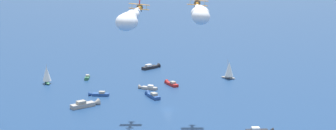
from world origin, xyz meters
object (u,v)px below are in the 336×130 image
at_px(motorboat_near_centre, 98,94).
at_px(motorboat_outer_ring_c, 147,88).
at_px(motorboat_inshore, 171,83).
at_px(motorboat_outer_ring_a, 152,95).
at_px(biplane_wingman, 197,4).
at_px(motorboat_far_stbd, 87,104).
at_px(wingwalker_lead, 140,1).
at_px(biplane_lead, 139,8).
at_px(sailboat_offshore, 47,75).
at_px(motorboat_outer_ring_d, 152,67).
at_px(motorboat_outer_ring_f, 87,78).
at_px(sailboat_mid_cluster, 229,70).

relative_size(motorboat_near_centre, motorboat_outer_ring_c, 0.97).
relative_size(motorboat_inshore, motorboat_outer_ring_a, 0.90).
xyz_separation_m(motorboat_near_centre, biplane_wingman, (39.14, -17.77, 37.49)).
height_order(motorboat_far_stbd, motorboat_outer_ring_c, motorboat_far_stbd).
bearing_deg(wingwalker_lead, motorboat_near_centre, 139.35).
distance_m(motorboat_far_stbd, biplane_lead, 40.96).
height_order(sailboat_offshore, biplane_lead, biplane_lead).
height_order(motorboat_outer_ring_a, biplane_wingman, biplane_wingman).
bearing_deg(motorboat_outer_ring_a, motorboat_near_centre, 178.64).
height_order(motorboat_outer_ring_a, motorboat_outer_ring_c, motorboat_outer_ring_a).
bearing_deg(motorboat_outer_ring_c, biplane_lead, -88.82).
bearing_deg(motorboat_outer_ring_a, wingwalker_lead, -99.00).
bearing_deg(motorboat_inshore, motorboat_outer_ring_d, 109.33).
bearing_deg(motorboat_outer_ring_f, biplane_lead, -56.21).
distance_m(sailboat_mid_cluster, biplane_wingman, 62.47).
bearing_deg(motorboat_far_stbd, motorboat_near_centre, 85.49).
distance_m(sailboat_offshore, sailboat_mid_cluster, 80.95).
height_order(motorboat_near_centre, motorboat_far_stbd, motorboat_far_stbd).
height_order(motorboat_near_centre, biplane_lead, biplane_lead).
xyz_separation_m(motorboat_far_stbd, wingwalker_lead, (20.29, -1.52, 37.84)).
bearing_deg(sailboat_offshore, motorboat_outer_ring_c, -8.70).
bearing_deg(motorboat_outer_ring_d, motorboat_outer_ring_f, -138.51).
height_order(wingwalker_lead, biplane_wingman, biplane_wingman).
bearing_deg(motorboat_near_centre, motorboat_far_stbd, -94.51).
bearing_deg(sailboat_offshore, sailboat_mid_cluster, 10.11).
height_order(motorboat_far_stbd, motorboat_inshore, motorboat_far_stbd).
bearing_deg(biplane_wingman, motorboat_near_centre, 155.58).
bearing_deg(motorboat_outer_ring_d, motorboat_near_centre, -107.49).
relative_size(sailboat_mid_cluster, motorboat_outer_ring_a, 0.94).
relative_size(motorboat_near_centre, biplane_lead, 1.11).
height_order(motorboat_outer_ring_f, biplane_lead, biplane_lead).
bearing_deg(sailboat_offshore, motorboat_inshore, 0.73).
relative_size(motorboat_inshore, sailboat_offshore, 0.98).
bearing_deg(biplane_wingman, motorboat_far_stbd, 175.90).
relative_size(sailboat_mid_cluster, motorboat_outer_ring_d, 0.92).
distance_m(motorboat_far_stbd, motorboat_inshore, 44.69).
xyz_separation_m(sailboat_offshore, wingwalker_lead, (45.39, -34.79, 34.76)).
xyz_separation_m(motorboat_far_stbd, biplane_lead, (20.09, -1.54, 35.66)).
xyz_separation_m(motorboat_near_centre, biplane_lead, (18.91, -16.43, 35.89)).
height_order(sailboat_offshore, motorboat_outer_ring_a, sailboat_offshore).
distance_m(motorboat_far_stbd, wingwalker_lead, 42.96).
bearing_deg(sailboat_mid_cluster, motorboat_outer_ring_f, -175.84).
relative_size(motorboat_outer_ring_c, wingwalker_lead, 4.72).
bearing_deg(motorboat_inshore, wingwalker_lead, -103.86).
distance_m(motorboat_far_stbd, motorboat_outer_ring_c, 32.86).
xyz_separation_m(motorboat_inshore, motorboat_outer_ring_d, (-11.51, 32.83, 0.14)).
distance_m(motorboat_far_stbd, sailboat_mid_cluster, 72.42).
height_order(motorboat_near_centre, biplane_wingman, biplane_wingman).
bearing_deg(motorboat_outer_ring_c, biplane_wingman, -54.66).
bearing_deg(motorboat_outer_ring_c, motorboat_inshore, 38.27).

